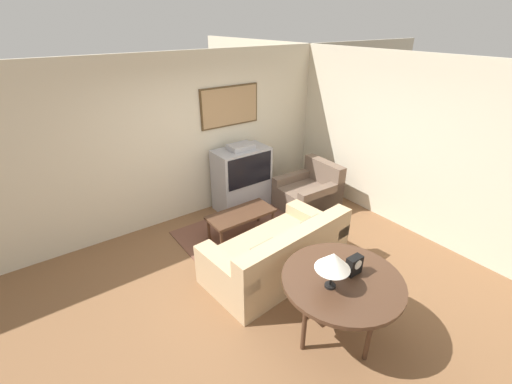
% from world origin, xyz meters
% --- Properties ---
extents(ground_plane, '(12.00, 12.00, 0.00)m').
position_xyz_m(ground_plane, '(0.00, 0.00, 0.00)').
color(ground_plane, brown).
extents(wall_back, '(12.00, 0.10, 2.70)m').
position_xyz_m(wall_back, '(0.01, 2.13, 1.36)').
color(wall_back, beige).
rests_on(wall_back, ground_plane).
extents(wall_right, '(0.06, 12.00, 2.70)m').
position_xyz_m(wall_right, '(2.63, 0.00, 1.35)').
color(wall_right, beige).
rests_on(wall_right, ground_plane).
extents(area_rug, '(1.94, 1.72, 0.01)m').
position_xyz_m(area_rug, '(0.32, 0.87, 0.01)').
color(area_rug, brown).
rests_on(area_rug, ground_plane).
extents(tv, '(0.97, 0.54, 1.21)m').
position_xyz_m(tv, '(0.81, 1.76, 0.57)').
color(tv, '#9E9EA3').
rests_on(tv, ground_plane).
extents(couch, '(1.98, 1.17, 0.81)m').
position_xyz_m(couch, '(0.18, -0.04, 0.29)').
color(couch, tan).
rests_on(couch, ground_plane).
extents(armchair, '(0.98, 0.91, 0.82)m').
position_xyz_m(armchair, '(1.78, 1.04, 0.27)').
color(armchair, brown).
rests_on(armchair, ground_plane).
extents(coffee_table, '(1.05, 0.48, 0.42)m').
position_xyz_m(coffee_table, '(0.26, 0.97, 0.38)').
color(coffee_table, '#472D1E').
rests_on(coffee_table, ground_plane).
extents(console_table, '(1.24, 1.24, 0.77)m').
position_xyz_m(console_table, '(0.05, -1.22, 0.71)').
color(console_table, '#472D1E').
rests_on(console_table, ground_plane).
extents(table_lamp, '(0.34, 0.34, 0.40)m').
position_xyz_m(table_lamp, '(-0.14, -1.22, 1.08)').
color(table_lamp, black).
rests_on(table_lamp, console_table).
extents(mantel_clock, '(0.17, 0.10, 0.20)m').
position_xyz_m(mantel_clock, '(0.20, -1.22, 0.87)').
color(mantel_clock, black).
rests_on(mantel_clock, console_table).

